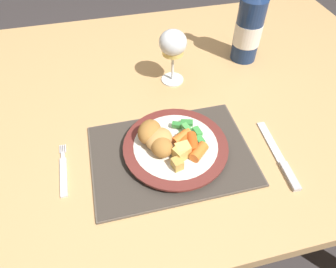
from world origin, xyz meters
TOP-DOWN VIEW (x-y plane):
  - ground_plane at (0.00, 0.00)m, footprint 6.00×6.00m
  - dining_table at (0.00, 0.00)m, footprint 1.43×0.92m
  - placemat at (-0.03, -0.21)m, footprint 0.35×0.25m
  - dinner_plate at (-0.02, -0.20)m, footprint 0.23×0.23m
  - breaded_croquettes at (-0.06, -0.19)m, footprint 0.09×0.12m
  - green_beans_pile at (0.02, -0.17)m, footprint 0.06×0.08m
  - glazed_carrots at (0.01, -0.21)m, footprint 0.07×0.09m
  - fork at (-0.26, -0.20)m, footprint 0.02×0.14m
  - table_knife at (0.20, -0.28)m, footprint 0.03×0.19m
  - wine_glass at (0.04, 0.05)m, footprint 0.07×0.07m
  - bottle at (0.28, 0.11)m, footprint 0.08×0.08m
  - roast_potatoes at (-0.01, -0.24)m, footprint 0.05×0.06m

SIDE VIEW (x-z plane):
  - ground_plane at x=0.00m, z-range 0.00..0.00m
  - dining_table at x=0.00m, z-range 0.29..1.03m
  - fork at x=-0.26m, z-range 0.74..0.75m
  - table_knife at x=0.20m, z-range 0.74..0.75m
  - placemat at x=-0.03m, z-range 0.74..0.75m
  - dinner_plate at x=-0.02m, z-range 0.75..0.77m
  - green_beans_pile at x=0.02m, z-range 0.76..0.78m
  - glazed_carrots at x=0.01m, z-range 0.77..0.79m
  - roast_potatoes at x=-0.01m, z-range 0.77..0.79m
  - breaded_croquettes at x=-0.06m, z-range 0.76..0.81m
  - bottle at x=0.28m, z-range 0.71..0.98m
  - wine_glass at x=0.04m, z-range 0.77..0.93m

